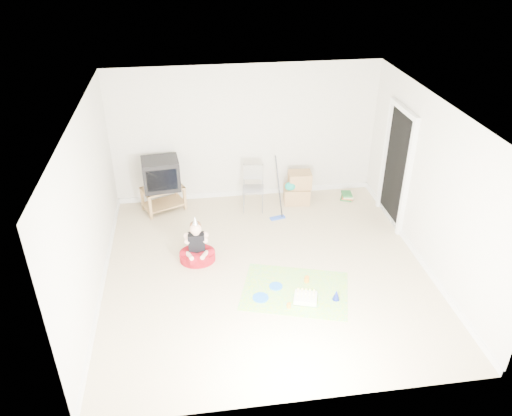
{
  "coord_description": "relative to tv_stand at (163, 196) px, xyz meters",
  "views": [
    {
      "loc": [
        -1.04,
        -6.21,
        4.78
      ],
      "look_at": [
        -0.1,
        0.4,
        0.9
      ],
      "focal_mm": 35.0,
      "sensor_mm": 36.0,
      "label": 1
    }
  ],
  "objects": [
    {
      "name": "crt_tv",
      "position": [
        0.0,
        0.0,
        0.47
      ],
      "size": [
        0.71,
        0.61,
        0.57
      ],
      "primitive_type": "cube",
      "rotation": [
        0.0,
        0.0,
        0.1
      ],
      "color": "black",
      "rests_on": "tv_stand"
    },
    {
      "name": "book_pile",
      "position": [
        3.57,
        -0.07,
        -0.22
      ],
      "size": [
        0.32,
        0.35,
        0.12
      ],
      "color": "#21652E",
      "rests_on": "ground"
    },
    {
      "name": "birthday_cake",
      "position": [
        2.06,
        -2.95,
        -0.23
      ],
      "size": [
        0.39,
        0.34,
        0.15
      ],
      "color": "white",
      "rests_on": "party_mat"
    },
    {
      "name": "blue_plate_near",
      "position": [
        1.69,
        -2.58,
        -0.26
      ],
      "size": [
        0.22,
        0.22,
        0.01
      ],
      "primitive_type": "cylinder",
      "rotation": [
        0.0,
        0.0,
        -0.07
      ],
      "color": "blue",
      "rests_on": "party_mat"
    },
    {
      "name": "ground",
      "position": [
        1.61,
        -2.14,
        -0.28
      ],
      "size": [
        5.0,
        5.0,
        0.0
      ],
      "primitive_type": "plane",
      "color": "beige",
      "rests_on": "ground"
    },
    {
      "name": "folding_chair",
      "position": [
        1.67,
        -0.22,
        0.15
      ],
      "size": [
        0.44,
        0.43,
        0.87
      ],
      "color": "gray",
      "rests_on": "ground"
    },
    {
      "name": "blue_plate_far",
      "position": [
        1.43,
        -2.8,
        -0.26
      ],
      "size": [
        0.33,
        0.33,
        0.01
      ],
      "primitive_type": "cylinder",
      "rotation": [
        0.0,
        0.0,
        -0.7
      ],
      "color": "blue",
      "rests_on": "party_mat"
    },
    {
      "name": "blue_party_hat",
      "position": [
        2.5,
        -2.99,
        -0.19
      ],
      "size": [
        0.15,
        0.15,
        0.16
      ],
      "primitive_type": "cone",
      "rotation": [
        0.0,
        0.0,
        -0.54
      ],
      "color": "#1725A2",
      "rests_on": "party_mat"
    },
    {
      "name": "doorway_recess",
      "position": [
        4.09,
        -0.94,
        0.75
      ],
      "size": [
        0.02,
        0.9,
        2.05
      ],
      "primitive_type": "cube",
      "color": "black",
      "rests_on": "ground"
    },
    {
      "name": "floor_mop",
      "position": [
        2.07,
        -0.64,
        -0.01
      ],
      "size": [
        0.29,
        0.37,
        1.12
      ],
      "color": "blue",
      "rests_on": "ground"
    },
    {
      "name": "cardboard_boxes",
      "position": [
        2.55,
        -0.07,
        0.02
      ],
      "size": [
        0.54,
        0.43,
        0.62
      ],
      "color": "#AB8153",
      "rests_on": "ground"
    },
    {
      "name": "orange_cup_near",
      "position": [
        2.18,
        -2.53,
        -0.23
      ],
      "size": [
        0.08,
        0.08,
        0.09
      ],
      "primitive_type": "cylinder",
      "rotation": [
        0.0,
        0.0,
        0.05
      ],
      "color": "orange",
      "rests_on": "party_mat"
    },
    {
      "name": "party_mat",
      "position": [
        1.96,
        -2.71,
        -0.27
      ],
      "size": [
        1.8,
        1.52,
        0.01
      ],
      "primitive_type": "cube",
      "rotation": [
        0.0,
        0.0,
        -0.3
      ],
      "color": "#FC359E",
      "rests_on": "ground"
    },
    {
      "name": "seated_woman",
      "position": [
        0.56,
        -1.73,
        -0.1
      ],
      "size": [
        0.59,
        0.59,
        0.82
      ],
      "color": "#A10E1A",
      "rests_on": "ground"
    },
    {
      "name": "orange_cup_far",
      "position": [
        1.79,
        -3.06,
        -0.24
      ],
      "size": [
        0.07,
        0.07,
        0.07
      ],
      "primitive_type": "cylinder",
      "rotation": [
        0.0,
        0.0,
        -0.16
      ],
      "color": "orange",
      "rests_on": "party_mat"
    },
    {
      "name": "tv_stand",
      "position": [
        0.0,
        0.0,
        0.0
      ],
      "size": [
        0.87,
        0.72,
        0.46
      ],
      "color": "#9E7647",
      "rests_on": "ground"
    }
  ]
}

